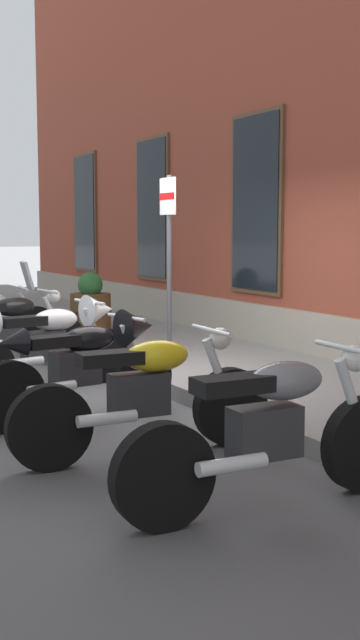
# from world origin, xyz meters

# --- Properties ---
(ground_plane) EXTENTS (140.00, 140.00, 0.00)m
(ground_plane) POSITION_xyz_m (0.00, 0.00, 0.00)
(ground_plane) COLOR #4C4C4F
(sidewalk) EXTENTS (28.60, 2.47, 0.16)m
(sidewalk) POSITION_xyz_m (0.00, 1.23, 0.08)
(sidewalk) COLOR slate
(sidewalk) RESTS_ON ground_plane
(motorcycle_black_naked) EXTENTS (0.62, 2.10, 0.98)m
(motorcycle_black_naked) POSITION_xyz_m (-1.98, -0.99, 0.48)
(motorcycle_black_naked) COLOR black
(motorcycle_black_naked) RESTS_ON ground_plane
(motorcycle_white_sport) EXTENTS (0.64, 2.04, 1.02)m
(motorcycle_white_sport) POSITION_xyz_m (-0.60, -0.88, 0.56)
(motorcycle_white_sport) COLOR black
(motorcycle_white_sport) RESTS_ON ground_plane
(motorcycle_black_sport) EXTENTS (0.63, 1.99, 0.99)m
(motorcycle_black_sport) POSITION_xyz_m (0.76, -1.04, 0.54)
(motorcycle_black_sport) COLOR black
(motorcycle_black_sport) RESTS_ON ground_plane
(motorcycle_yellow_naked) EXTENTS (0.62, 2.13, 0.97)m
(motorcycle_yellow_naked) POSITION_xyz_m (2.08, -1.07, 0.48)
(motorcycle_yellow_naked) COLOR black
(motorcycle_yellow_naked) RESTS_ON ground_plane
(motorcycle_grey_naked) EXTENTS (0.62, 2.12, 1.00)m
(motorcycle_grey_naked) POSITION_xyz_m (3.42, -0.86, 0.49)
(motorcycle_grey_naked) COLOR black
(motorcycle_grey_naked) RESTS_ON ground_plane
(parking_sign) EXTENTS (0.36, 0.07, 2.22)m
(parking_sign) POSITION_xyz_m (-0.93, 0.70, 1.61)
(parking_sign) COLOR #4C4C51
(parking_sign) RESTS_ON sidewalk
(barrel_planter) EXTENTS (0.68, 0.68, 0.91)m
(barrel_planter) POSITION_xyz_m (-4.02, 0.91, 0.53)
(barrel_planter) COLOR brown
(barrel_planter) RESTS_ON sidewalk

